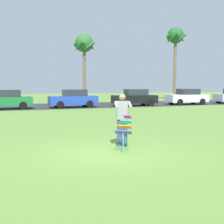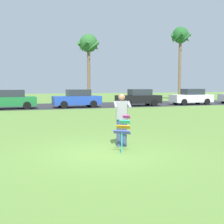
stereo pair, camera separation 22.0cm
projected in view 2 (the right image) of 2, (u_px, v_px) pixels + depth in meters
The scene contains 10 objects.
ground_plane at pixel (105, 153), 8.88m from camera, with size 120.00×120.00×0.00m, color olive.
road_strip at pixel (41, 106), 27.94m from camera, with size 120.00×8.00×0.01m, color #2D2D33.
person_kite_flyer at pixel (122, 118), 9.76m from camera, with size 0.66×0.74×1.73m.
kite_held at pixel (123, 128), 8.94m from camera, with size 0.67×0.72×1.10m.
parked_car_green at pixel (10, 100), 24.74m from camera, with size 4.24×1.92×1.60m.
parked_car_blue at pixel (77, 99), 26.53m from camera, with size 4.24×1.91×1.60m.
parked_car_black at pixel (139, 98), 28.41m from camera, with size 4.25×1.93×1.60m.
parked_car_white at pixel (191, 97), 30.26m from camera, with size 4.23×1.89×1.60m.
palm_tree_centre_far at pixel (89, 46), 34.65m from camera, with size 2.58×2.71×7.88m.
palm_tree_far_left at pixel (180, 39), 38.60m from camera, with size 2.58×2.71×9.47m.
Camera 2 is at (-2.58, -8.34, 2.03)m, focal length 47.86 mm.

